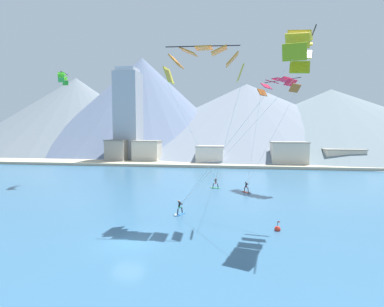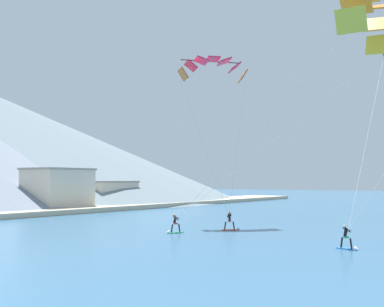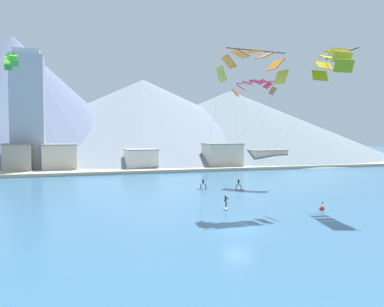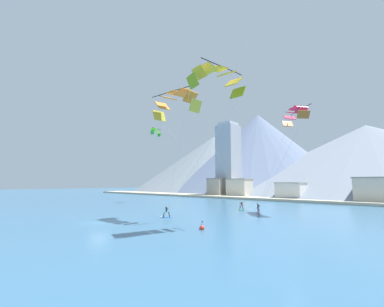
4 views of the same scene
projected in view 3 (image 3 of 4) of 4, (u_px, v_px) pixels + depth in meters
ground_plane at (237, 229)px, 33.12m from camera, size 400.00×400.00×0.00m
kitesurfer_near_lead at (226, 205)px, 42.04m from camera, size 1.09×1.75×1.68m
kitesurfer_near_trail at (240, 187)px, 56.80m from camera, size 1.42×1.59×1.72m
kitesurfer_mid_center at (202, 186)px, 58.02m from camera, size 1.78×0.91×1.68m
parafoil_kite_near_lead at (332, 62)px, 42.11m from camera, size 13.11×7.28×16.54m
parafoil_kite_near_trail at (254, 86)px, 62.00m from camera, size 7.84×7.71×16.12m
parafoil_kite_mid_center at (252, 63)px, 41.46m from camera, size 8.15×17.72×16.42m
parafoil_kite_distant_high_outer at (10, 60)px, 50.69m from camera, size 2.35×4.11×1.94m
race_marker_buoy at (322, 209)px, 41.65m from camera, size 0.56×0.56×1.02m
shoreline_strip at (136, 170)px, 84.90m from camera, size 180.00×10.00×0.70m
shore_building_harbour_front at (60, 158)px, 83.90m from camera, size 7.55×5.86×6.34m
shore_building_promenade_mid at (267, 158)px, 100.49m from camera, size 9.94×5.39×4.42m
shore_building_quay_east at (18, 159)px, 80.31m from camera, size 5.78×5.74×6.52m
shore_building_quay_west at (141, 160)px, 88.07m from camera, size 7.50×6.40×5.07m
shore_building_old_town at (222, 156)px, 93.58m from camera, size 9.21×6.66×6.31m
highrise_tower at (28, 112)px, 84.75m from camera, size 7.00×7.00×27.36m
mountain_peak_central_summit at (143, 118)px, 145.27m from camera, size 126.90×126.90×29.78m
mountain_peak_east_shoulder at (230, 123)px, 150.68m from camera, size 121.51×121.51×26.06m
mountain_peak_far_spur at (13, 99)px, 119.08m from camera, size 86.56×86.56×39.80m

